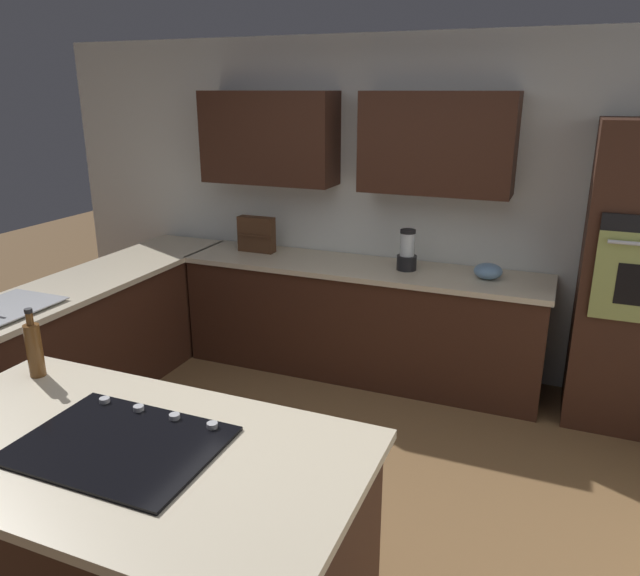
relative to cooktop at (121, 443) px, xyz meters
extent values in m
plane|color=brown|center=(-0.16, -0.99, -0.91)|extent=(14.00, 14.00, 0.00)
cube|color=silver|center=(-0.16, -3.09, 0.39)|extent=(6.00, 0.10, 2.60)
cube|color=#381E14|center=(-0.56, -2.87, 0.92)|extent=(1.10, 0.34, 0.72)
cube|color=#381E14|center=(0.79, -2.87, 0.92)|extent=(1.10, 0.34, 0.72)
cube|color=#381E14|center=(-0.06, -2.71, -0.48)|extent=(2.80, 0.60, 0.86)
cube|color=beige|center=(-0.06, -2.71, -0.03)|extent=(2.84, 0.64, 0.04)
cube|color=#381E14|center=(1.66, -1.54, -0.48)|extent=(0.60, 2.90, 0.86)
cube|color=beige|center=(1.66, -1.54, -0.03)|extent=(0.64, 2.94, 0.04)
cube|color=#381E14|center=(0.00, 0.01, -0.48)|extent=(1.82, 0.95, 0.86)
cube|color=beige|center=(0.00, 0.01, -0.03)|extent=(1.90, 1.03, 0.04)
cube|color=#515456|center=(1.66, -1.05, 0.00)|extent=(0.40, 0.30, 0.02)
cube|color=black|center=(0.00, 0.01, 0.00)|extent=(0.76, 0.56, 0.01)
cylinder|color=#B2B2B7|center=(-0.27, -0.22, 0.02)|extent=(0.04, 0.04, 0.02)
cylinder|color=#B2B2B7|center=(-0.09, -0.22, 0.02)|extent=(0.04, 0.04, 0.02)
cylinder|color=#B2B2B7|center=(0.09, -0.22, 0.02)|extent=(0.04, 0.04, 0.02)
cylinder|color=#B2B2B7|center=(0.27, -0.22, 0.02)|extent=(0.04, 0.04, 0.02)
cylinder|color=black|center=(-0.41, -2.74, 0.05)|extent=(0.15, 0.15, 0.11)
cylinder|color=silver|center=(-0.41, -2.74, 0.19)|extent=(0.11, 0.11, 0.17)
cylinder|color=black|center=(-0.41, -2.74, 0.29)|extent=(0.12, 0.12, 0.03)
ellipsoid|color=#668CB2|center=(-1.01, -2.74, 0.05)|extent=(0.20, 0.20, 0.11)
cube|color=#472B19|center=(0.89, -2.79, 0.14)|extent=(0.31, 0.10, 0.29)
cube|color=#472B19|center=(0.89, -2.73, 0.14)|extent=(0.30, 0.02, 0.02)
cylinder|color=brown|center=(0.76, -0.33, 0.12)|extent=(0.07, 0.07, 0.26)
cylinder|color=brown|center=(0.76, -0.33, 0.28)|extent=(0.03, 0.03, 0.06)
cylinder|color=black|center=(0.76, -0.33, 0.32)|extent=(0.04, 0.04, 0.02)
camera|label=1|loc=(-1.47, 1.58, 1.29)|focal=33.99mm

